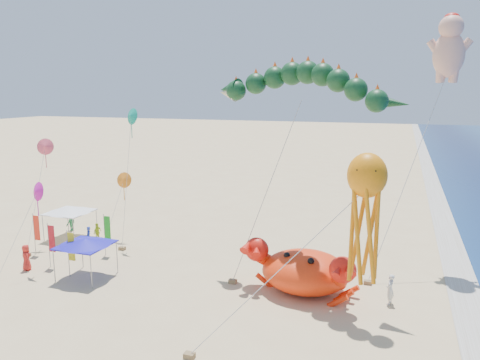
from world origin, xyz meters
name	(u,v)px	position (x,y,z in m)	size (l,w,h in m)	color
ground	(260,290)	(0.00, 0.00, 0.00)	(320.00, 320.00, 0.00)	#D1B784
foam_strip	(473,321)	(12.00, 0.00, 0.01)	(320.00, 320.00, 0.00)	silver
crab_inflatable	(305,271)	(2.68, 0.64, 1.41)	(7.29, 5.83, 3.20)	#F6330C
dragon_kite	(299,91)	(1.69, 2.24, 12.21)	(12.39, 5.88, 13.56)	#0E361A
cherub_kite	(449,47)	(10.44, 9.63, 15.15)	(5.47, 7.59, 17.35)	#FBB399
octopus_kite	(364,208)	(6.47, -6.55, 7.37)	(8.51, 2.63, 9.72)	orange
canopy_blue	(85,242)	(-11.45, -1.77, 2.44)	(3.38, 3.38, 2.71)	gray
canopy_white	(70,210)	(-18.07, 4.90, 2.44)	(3.58, 3.58, 2.71)	gray
feather_flags	(66,236)	(-14.40, -0.04, 2.01)	(5.86, 4.36, 3.20)	gray
beachgoers	(65,249)	(-14.96, 0.36, 0.87)	(27.76, 12.44, 1.85)	silver
small_kites	(85,168)	(-14.92, 3.16, 6.44)	(7.82, 11.49, 10.91)	#D818AE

